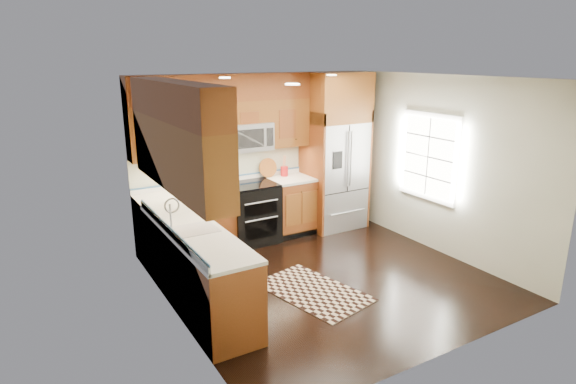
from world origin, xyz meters
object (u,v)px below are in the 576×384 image
rug (313,291)px  knife_block (184,185)px  refrigerator (335,152)px  range (252,213)px  utensil_crock (284,169)px

rug → knife_block: knife_block is taller
refrigerator → range: bearing=178.6°
rug → refrigerator: bearing=36.0°
range → rug: 1.97m
range → knife_block: size_ratio=3.92×
rug → utensil_crock: bearing=56.4°
range → refrigerator: size_ratio=0.36×
refrigerator → knife_block: 2.59m
rug → knife_block: 2.45m
range → knife_block: bearing=174.1°
rug → utensil_crock: 2.49m
range → utensil_crock: 0.94m
refrigerator → rug: refrigerator is taller
range → utensil_crock: (0.70, 0.20, 0.59)m
refrigerator → utensil_crock: (-0.85, 0.23, -0.25)m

